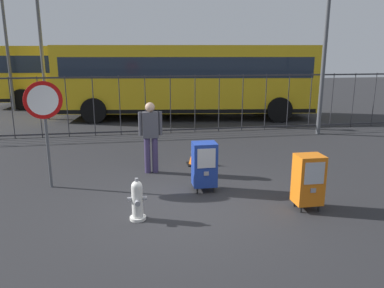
{
  "coord_description": "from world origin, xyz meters",
  "views": [
    {
      "loc": [
        -0.97,
        -6.4,
        2.84
      ],
      "look_at": [
        0.3,
        1.2,
        0.9
      ],
      "focal_mm": 35.31,
      "sensor_mm": 36.0,
      "label": 1
    }
  ],
  "objects_px": {
    "fire_hydrant": "(137,200)",
    "bus_far": "(103,72)",
    "newspaper_box_secondary": "(308,179)",
    "pedestrian": "(151,133)",
    "bus_near": "(187,77)",
    "street_light_near_right": "(38,13)",
    "street_light_far_left": "(3,14)",
    "stop_sign": "(44,112)",
    "newspaper_box_primary": "(204,164)",
    "traffic_cone": "(194,155)"
  },
  "relations": [
    {
      "from": "bus_far",
      "to": "street_light_far_left",
      "type": "xyz_separation_m",
      "value": [
        -4.13,
        -1.1,
        2.67
      ]
    },
    {
      "from": "newspaper_box_primary",
      "to": "stop_sign",
      "type": "xyz_separation_m",
      "value": [
        -3.16,
        0.73,
        1.03
      ]
    },
    {
      "from": "newspaper_box_primary",
      "to": "bus_far",
      "type": "bearing_deg",
      "value": 102.02
    },
    {
      "from": "street_light_near_right",
      "to": "street_light_far_left",
      "type": "xyz_separation_m",
      "value": [
        -2.02,
        2.58,
        0.15
      ]
    },
    {
      "from": "traffic_cone",
      "to": "street_light_near_right",
      "type": "relative_size",
      "value": 0.07
    },
    {
      "from": "pedestrian",
      "to": "bus_far",
      "type": "relative_size",
      "value": 0.16
    },
    {
      "from": "stop_sign",
      "to": "bus_far",
      "type": "relative_size",
      "value": 0.21
    },
    {
      "from": "traffic_cone",
      "to": "bus_far",
      "type": "bearing_deg",
      "value": 104.48
    },
    {
      "from": "pedestrian",
      "to": "bus_near",
      "type": "distance_m",
      "value": 7.58
    },
    {
      "from": "newspaper_box_secondary",
      "to": "bus_near",
      "type": "distance_m",
      "value": 9.96
    },
    {
      "from": "fire_hydrant",
      "to": "newspaper_box_primary",
      "type": "bearing_deg",
      "value": 39.68
    },
    {
      "from": "fire_hydrant",
      "to": "street_light_far_left",
      "type": "relative_size",
      "value": 0.1
    },
    {
      "from": "fire_hydrant",
      "to": "bus_far",
      "type": "xyz_separation_m",
      "value": [
        -1.35,
        14.02,
        1.36
      ]
    },
    {
      "from": "stop_sign",
      "to": "traffic_cone",
      "type": "relative_size",
      "value": 4.21
    },
    {
      "from": "pedestrian",
      "to": "traffic_cone",
      "type": "distance_m",
      "value": 1.38
    },
    {
      "from": "stop_sign",
      "to": "bus_near",
      "type": "bearing_deg",
      "value": 62.52
    },
    {
      "from": "stop_sign",
      "to": "street_light_far_left",
      "type": "xyz_separation_m",
      "value": [
        -3.71,
        11.04,
        2.78
      ]
    },
    {
      "from": "stop_sign",
      "to": "bus_near",
      "type": "distance_m",
      "value": 8.94
    },
    {
      "from": "bus_far",
      "to": "fire_hydrant",
      "type": "bearing_deg",
      "value": -77.85
    },
    {
      "from": "traffic_cone",
      "to": "bus_near",
      "type": "xyz_separation_m",
      "value": [
        0.86,
        6.83,
        1.45
      ]
    },
    {
      "from": "bus_near",
      "to": "street_light_far_left",
      "type": "bearing_deg",
      "value": 166.17
    },
    {
      "from": "street_light_near_right",
      "to": "street_light_far_left",
      "type": "distance_m",
      "value": 3.28
    },
    {
      "from": "newspaper_box_primary",
      "to": "traffic_cone",
      "type": "xyz_separation_m",
      "value": [
        0.11,
        1.83,
        -0.31
      ]
    },
    {
      "from": "traffic_cone",
      "to": "bus_far",
      "type": "height_order",
      "value": "bus_far"
    },
    {
      "from": "newspaper_box_primary",
      "to": "traffic_cone",
      "type": "height_order",
      "value": "newspaper_box_primary"
    },
    {
      "from": "stop_sign",
      "to": "traffic_cone",
      "type": "distance_m",
      "value": 3.7
    },
    {
      "from": "fire_hydrant",
      "to": "bus_near",
      "type": "relative_size",
      "value": 0.07
    },
    {
      "from": "street_light_near_right",
      "to": "bus_near",
      "type": "bearing_deg",
      "value": -5.18
    },
    {
      "from": "street_light_far_left",
      "to": "bus_near",
      "type": "bearing_deg",
      "value": -21.62
    },
    {
      "from": "newspaper_box_primary",
      "to": "bus_near",
      "type": "xyz_separation_m",
      "value": [
        0.97,
        8.66,
        1.14
      ]
    },
    {
      "from": "stop_sign",
      "to": "newspaper_box_secondary",
      "type": "bearing_deg",
      "value": -21.96
    },
    {
      "from": "bus_far",
      "to": "stop_sign",
      "type": "bearing_deg",
      "value": -85.31
    },
    {
      "from": "newspaper_box_primary",
      "to": "bus_far",
      "type": "height_order",
      "value": "bus_far"
    },
    {
      "from": "street_light_near_right",
      "to": "pedestrian",
      "type": "bearing_deg",
      "value": -63.78
    },
    {
      "from": "bus_near",
      "to": "street_light_far_left",
      "type": "height_order",
      "value": "street_light_far_left"
    },
    {
      "from": "newspaper_box_secondary",
      "to": "bus_far",
      "type": "bearing_deg",
      "value": 107.37
    },
    {
      "from": "traffic_cone",
      "to": "street_light_near_right",
      "type": "height_order",
      "value": "street_light_near_right"
    },
    {
      "from": "newspaper_box_secondary",
      "to": "street_light_far_left",
      "type": "relative_size",
      "value": 0.13
    },
    {
      "from": "newspaper_box_primary",
      "to": "street_light_near_right",
      "type": "height_order",
      "value": "street_light_near_right"
    },
    {
      "from": "fire_hydrant",
      "to": "stop_sign",
      "type": "height_order",
      "value": "stop_sign"
    },
    {
      "from": "pedestrian",
      "to": "bus_far",
      "type": "xyz_separation_m",
      "value": [
        -1.74,
        11.49,
        0.76
      ]
    },
    {
      "from": "fire_hydrant",
      "to": "newspaper_box_secondary",
      "type": "bearing_deg",
      "value": -1.14
    },
    {
      "from": "bus_far",
      "to": "street_light_near_right",
      "type": "xyz_separation_m",
      "value": [
        -2.11,
        -3.68,
        2.52
      ]
    },
    {
      "from": "newspaper_box_secondary",
      "to": "pedestrian",
      "type": "bearing_deg",
      "value": 135.78
    },
    {
      "from": "bus_far",
      "to": "street_light_near_right",
      "type": "relative_size",
      "value": 1.46
    },
    {
      "from": "fire_hydrant",
      "to": "pedestrian",
      "type": "relative_size",
      "value": 0.45
    },
    {
      "from": "newspaper_box_secondary",
      "to": "pedestrian",
      "type": "distance_m",
      "value": 3.73
    },
    {
      "from": "bus_far",
      "to": "street_light_far_left",
      "type": "distance_m",
      "value": 5.04
    },
    {
      "from": "traffic_cone",
      "to": "street_light_far_left",
      "type": "distance_m",
      "value": 12.83
    },
    {
      "from": "newspaper_box_secondary",
      "to": "bus_near",
      "type": "height_order",
      "value": "bus_near"
    }
  ]
}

